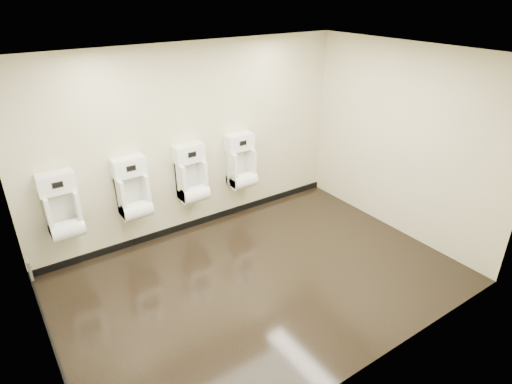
% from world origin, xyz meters
% --- Properties ---
extents(ground, '(5.00, 3.50, 0.00)m').
position_xyz_m(ground, '(0.00, 0.00, 0.00)').
color(ground, black).
rests_on(ground, ground).
extents(ceiling, '(5.00, 3.50, 0.00)m').
position_xyz_m(ceiling, '(0.00, 0.00, 2.80)').
color(ceiling, white).
extents(back_wall, '(5.00, 0.02, 2.80)m').
position_xyz_m(back_wall, '(0.00, 1.75, 1.40)').
color(back_wall, beige).
rests_on(back_wall, ground).
extents(front_wall, '(5.00, 0.02, 2.80)m').
position_xyz_m(front_wall, '(0.00, -1.75, 1.40)').
color(front_wall, beige).
rests_on(front_wall, ground).
extents(left_wall, '(0.02, 3.50, 2.80)m').
position_xyz_m(left_wall, '(-2.50, 0.00, 1.40)').
color(left_wall, beige).
rests_on(left_wall, ground).
extents(right_wall, '(0.02, 3.50, 2.80)m').
position_xyz_m(right_wall, '(2.50, 0.00, 1.40)').
color(right_wall, beige).
rests_on(right_wall, ground).
extents(tile_overlay_left, '(0.01, 3.50, 2.80)m').
position_xyz_m(tile_overlay_left, '(-2.50, 0.00, 1.40)').
color(tile_overlay_left, silver).
rests_on(tile_overlay_left, ground).
extents(skirting_back, '(5.00, 0.02, 0.10)m').
position_xyz_m(skirting_back, '(0.00, 1.74, 0.05)').
color(skirting_back, black).
rests_on(skirting_back, ground).
extents(skirting_left, '(0.02, 3.50, 0.10)m').
position_xyz_m(skirting_left, '(-2.49, 0.00, 0.05)').
color(skirting_left, black).
rests_on(skirting_left, ground).
extents(access_panel, '(0.04, 0.25, 0.25)m').
position_xyz_m(access_panel, '(-2.48, 1.20, 0.50)').
color(access_panel, '#9E9EA3').
rests_on(access_panel, left_wall).
extents(urinal_0, '(0.45, 0.34, 0.85)m').
position_xyz_m(urinal_0, '(-1.94, 1.60, 0.90)').
color(urinal_0, white).
rests_on(urinal_0, back_wall).
extents(urinal_1, '(0.45, 0.34, 0.85)m').
position_xyz_m(urinal_1, '(-1.03, 1.60, 0.90)').
color(urinal_1, white).
rests_on(urinal_1, back_wall).
extents(urinal_2, '(0.45, 0.34, 0.85)m').
position_xyz_m(urinal_2, '(-0.14, 1.60, 0.90)').
color(urinal_2, white).
rests_on(urinal_2, back_wall).
extents(urinal_3, '(0.45, 0.34, 0.85)m').
position_xyz_m(urinal_3, '(0.73, 1.60, 0.90)').
color(urinal_3, white).
rests_on(urinal_3, back_wall).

